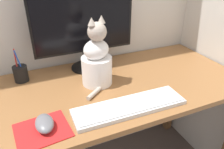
% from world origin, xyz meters
% --- Properties ---
extents(desk, '(1.49, 0.64, 0.74)m').
position_xyz_m(desk, '(0.00, 0.00, 0.64)').
color(desk, brown).
rests_on(desk, ground_plane).
extents(monitor, '(0.54, 0.17, 0.42)m').
position_xyz_m(monitor, '(0.01, 0.22, 0.98)').
color(monitor, black).
rests_on(monitor, desk).
extents(keyboard, '(0.48, 0.14, 0.02)m').
position_xyz_m(keyboard, '(0.06, -0.21, 0.75)').
color(keyboard, silver).
rests_on(keyboard, desk).
extents(mousepad_left, '(0.20, 0.18, 0.00)m').
position_xyz_m(mousepad_left, '(-0.29, -0.20, 0.74)').
color(mousepad_left, red).
rests_on(mousepad_left, desk).
extents(computer_mouse_left, '(0.07, 0.11, 0.04)m').
position_xyz_m(computer_mouse_left, '(-0.28, -0.19, 0.76)').
color(computer_mouse_left, slate).
rests_on(computer_mouse_left, mousepad_left).
extents(cat, '(0.19, 0.23, 0.33)m').
position_xyz_m(cat, '(0.01, 0.04, 0.86)').
color(cat, white).
rests_on(cat, desk).
extents(pen_cup, '(0.07, 0.07, 0.17)m').
position_xyz_m(pen_cup, '(-0.34, 0.21, 0.78)').
color(pen_cup, black).
rests_on(pen_cup, desk).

